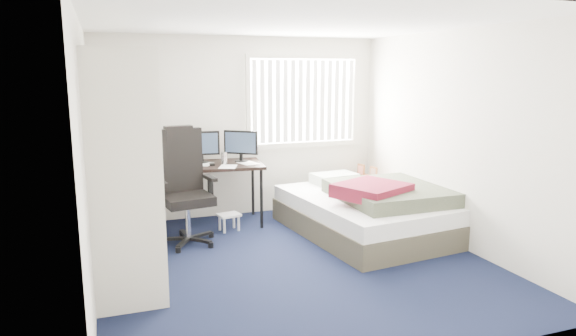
{
  "coord_description": "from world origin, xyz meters",
  "views": [
    {
      "loc": [
        -1.85,
        -4.89,
        2.03
      ],
      "look_at": [
        0.07,
        0.4,
        0.96
      ],
      "focal_mm": 32.0,
      "sensor_mm": 36.0,
      "label": 1
    }
  ],
  "objects_px": {
    "desk": "(199,163)",
    "office_chair": "(185,198)",
    "nightstand": "(366,181)",
    "bed": "(370,210)"
  },
  "relations": [
    {
      "from": "desk",
      "to": "office_chair",
      "type": "relative_size",
      "value": 1.26
    },
    {
      "from": "desk",
      "to": "nightstand",
      "type": "xyz_separation_m",
      "value": [
        2.45,
        -0.08,
        -0.42
      ]
    },
    {
      "from": "bed",
      "to": "office_chair",
      "type": "bearing_deg",
      "value": 168.45
    },
    {
      "from": "desk",
      "to": "nightstand",
      "type": "distance_m",
      "value": 2.48
    },
    {
      "from": "nightstand",
      "to": "bed",
      "type": "relative_size",
      "value": 0.33
    },
    {
      "from": "nightstand",
      "to": "desk",
      "type": "bearing_deg",
      "value": 178.18
    },
    {
      "from": "office_chair",
      "to": "nightstand",
      "type": "bearing_deg",
      "value": 11.6
    },
    {
      "from": "desk",
      "to": "bed",
      "type": "height_order",
      "value": "desk"
    },
    {
      "from": "nightstand",
      "to": "bed",
      "type": "distance_m",
      "value": 1.14
    },
    {
      "from": "office_chair",
      "to": "bed",
      "type": "height_order",
      "value": "office_chair"
    }
  ]
}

